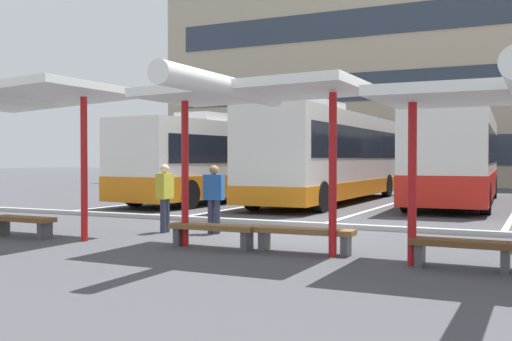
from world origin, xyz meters
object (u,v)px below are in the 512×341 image
object	(u,v)px
bench_0	(23,222)
waiting_shelter_1	(248,95)
waiting_passenger_0	(214,195)
waiting_shelter_0	(16,99)
bench_2	(304,234)
bench_3	(461,248)
coach_bus_1	(330,157)
waiting_passenger_2	(165,194)
coach_bus_2	(456,160)
coach_bus_0	(228,162)
bench_1	(213,230)

from	to	relation	value
bench_0	waiting_shelter_1	distance (m)	5.93
bench_0	waiting_passenger_0	size ratio (longest dim) A/B	1.01
waiting_shelter_0	bench_2	distance (m)	6.85
bench_0	bench_3	world-z (taller)	same
coach_bus_1	waiting_passenger_2	bearing A→B (deg)	-91.90
coach_bus_2	bench_3	world-z (taller)	coach_bus_2
coach_bus_0	waiting_passenger_0	bearing A→B (deg)	-63.54
bench_0	waiting_shelter_1	xyz separation A→B (m)	(5.37, 0.17, 2.52)
coach_bus_2	waiting_shelter_1	bearing A→B (deg)	-97.54
waiting_shelter_0	bench_0	world-z (taller)	waiting_shelter_0
coach_bus_0	bench_3	distance (m)	15.87
coach_bus_2	bench_3	distance (m)	14.06
bench_0	waiting_shelter_0	bearing A→B (deg)	-90.00
bench_0	waiting_passenger_2	xyz separation A→B (m)	(2.28, 2.06, 0.57)
coach_bus_1	bench_1	distance (m)	12.61
coach_bus_2	bench_0	size ratio (longest dim) A/B	7.38
coach_bus_0	coach_bus_1	world-z (taller)	coach_bus_1
waiting_shelter_0	bench_1	size ratio (longest dim) A/B	2.88
waiting_shelter_1	bench_2	xyz separation A→B (m)	(0.90, 0.45, -2.52)
waiting_shelter_0	bench_3	bearing A→B (deg)	2.09
coach_bus_1	bench_0	size ratio (longest dim) A/B	7.65
coach_bus_1	coach_bus_2	size ratio (longest dim) A/B	1.04
bench_0	bench_3	distance (m)	9.04
waiting_shelter_1	bench_1	size ratio (longest dim) A/B	2.44
waiting_shelter_0	bench_3	distance (m)	9.43
coach_bus_1	bench_1	size ratio (longest dim) A/B	6.85
coach_bus_1	bench_0	distance (m)	13.18
coach_bus_1	bench_2	size ratio (longest dim) A/B	6.44
coach_bus_1	waiting_passenger_0	bearing A→B (deg)	-85.78
waiting_shelter_1	bench_1	bearing A→B (deg)	163.42
coach_bus_0	bench_2	world-z (taller)	coach_bus_0
coach_bus_0	waiting_passenger_2	bearing A→B (deg)	-69.71
waiting_passenger_0	coach_bus_0	bearing A→B (deg)	116.46
waiting_passenger_2	waiting_shelter_1	bearing A→B (deg)	-31.39
coach_bus_1	coach_bus_2	world-z (taller)	coach_bus_1
waiting_shelter_0	waiting_passenger_0	xyz separation A→B (m)	(3.41, 2.51, -2.11)
bench_0	waiting_shelter_1	size ratio (longest dim) A/B	0.37
waiting_shelter_1	waiting_passenger_0	size ratio (longest dim) A/B	2.75
waiting_shelter_0	coach_bus_2	bearing A→B (deg)	63.11
coach_bus_0	waiting_shelter_1	size ratio (longest dim) A/B	2.78
bench_0	bench_2	size ratio (longest dim) A/B	0.84
coach_bus_2	bench_3	size ratio (longest dim) A/B	7.42
coach_bus_0	coach_bus_2	distance (m)	8.85
coach_bus_0	coach_bus_2	bearing A→B (deg)	13.10
bench_1	waiting_passenger_0	xyz separation A→B (m)	(-1.06, 1.91, 0.55)
coach_bus_1	bench_0	bearing A→B (deg)	-101.62
bench_1	waiting_passenger_2	xyz separation A→B (m)	(-2.19, 1.62, 0.56)
bench_2	waiting_passenger_2	xyz separation A→B (m)	(-3.99, 1.44, 0.56)
coach_bus_0	waiting_shelter_1	distance (m)	13.73
coach_bus_1	bench_3	distance (m)	14.26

